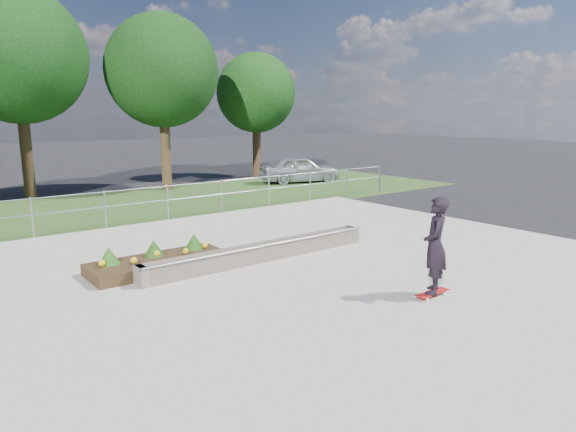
# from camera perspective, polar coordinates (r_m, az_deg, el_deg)

# --- Properties ---
(ground) EXTENTS (120.00, 120.00, 0.00)m
(ground) POSITION_cam_1_polar(r_m,az_deg,el_deg) (10.87, 4.08, -7.05)
(ground) COLOR black
(ground) RESTS_ON ground
(grass_verge) EXTENTS (30.00, 8.00, 0.02)m
(grass_verge) POSITION_cam_1_polar(r_m,az_deg,el_deg) (20.17, -17.35, 1.07)
(grass_verge) COLOR #2B481D
(grass_verge) RESTS_ON ground
(concrete_slab) EXTENTS (15.00, 15.00, 0.06)m
(concrete_slab) POSITION_cam_1_polar(r_m,az_deg,el_deg) (10.86, 4.08, -6.90)
(concrete_slab) COLOR #A6A193
(concrete_slab) RESTS_ON ground
(fence) EXTENTS (20.06, 0.06, 1.20)m
(fence) POSITION_cam_1_polar(r_m,az_deg,el_deg) (16.86, -13.23, 1.97)
(fence) COLOR gray
(fence) RESTS_ON ground
(tree_mid_left) EXTENTS (5.25, 5.25, 8.25)m
(tree_mid_left) POSITION_cam_1_polar(r_m,az_deg,el_deg) (23.16, -27.90, 15.48)
(tree_mid_left) COLOR black
(tree_mid_left) RESTS_ON ground
(tree_mid_right) EXTENTS (4.90, 4.90, 7.70)m
(tree_mid_right) POSITION_cam_1_polar(r_m,az_deg,el_deg) (23.87, -13.82, 15.36)
(tree_mid_right) COLOR #372616
(tree_mid_right) RESTS_ON ground
(tree_far_right) EXTENTS (4.20, 4.20, 6.60)m
(tree_far_right) POSITION_cam_1_polar(r_m,az_deg,el_deg) (28.11, -3.57, 13.46)
(tree_far_right) COLOR #361F15
(tree_far_right) RESTS_ON ground
(grind_ledge) EXTENTS (6.00, 0.44, 0.43)m
(grind_ledge) POSITION_cam_1_polar(r_m,az_deg,el_deg) (11.94, -2.95, -4.02)
(grind_ledge) COLOR brown
(grind_ledge) RESTS_ON concrete_slab
(planter_bed) EXTENTS (3.00, 1.20, 0.61)m
(planter_bed) POSITION_cam_1_polar(r_m,az_deg,el_deg) (11.68, -14.23, -4.82)
(planter_bed) COLOR black
(planter_bed) RESTS_ON concrete_slab
(skateboarder) EXTENTS (0.80, 0.74, 1.89)m
(skateboarder) POSITION_cam_1_polar(r_m,az_deg,el_deg) (9.81, 16.04, -3.19)
(skateboarder) COLOR white
(skateboarder) RESTS_ON concrete_slab
(parked_car) EXTENTS (4.30, 2.86, 1.36)m
(parked_car) POSITION_cam_1_polar(r_m,az_deg,el_deg) (25.83, 1.30, 5.24)
(parked_car) COLOR #ABB1B5
(parked_car) RESTS_ON ground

